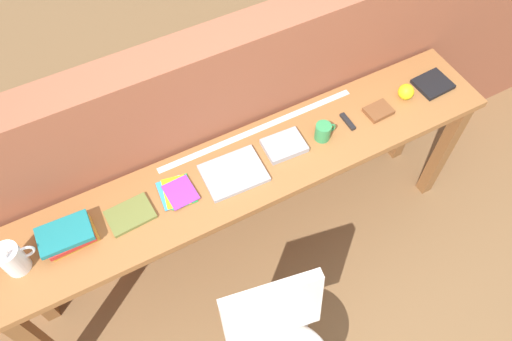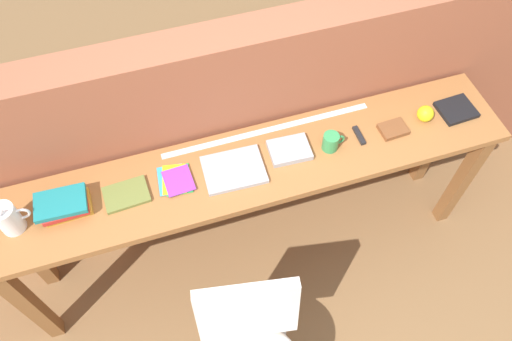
{
  "view_description": "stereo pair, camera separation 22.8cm",
  "coord_description": "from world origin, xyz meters",
  "px_view_note": "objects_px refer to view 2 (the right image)",
  "views": [
    {
      "loc": [
        -0.59,
        -0.87,
        2.8
      ],
      "look_at": [
        0.0,
        0.25,
        0.9
      ],
      "focal_mm": 35.0,
      "sensor_mm": 36.0,
      "label": 1
    },
    {
      "loc": [
        -0.38,
        -0.95,
        2.8
      ],
      "look_at": [
        0.0,
        0.25,
        0.9
      ],
      "focal_mm": 35.0,
      "sensor_mm": 36.0,
      "label": 2
    }
  ],
  "objects_px": {
    "multitool_folded": "(359,135)",
    "sports_ball_small": "(425,114)",
    "mug": "(331,142)",
    "leather_journal_brown": "(393,129)",
    "pamphlet_pile_colourful": "(176,179)",
    "pitcher_white": "(8,218)",
    "magazine_cycling": "(126,195)",
    "book_repair_rightmost": "(456,110)",
    "book_open_centre": "(234,170)",
    "book_stack_leftmost": "(64,205)"
  },
  "relations": [
    {
      "from": "book_stack_leftmost",
      "to": "mug",
      "type": "bearing_deg",
      "value": -1.66
    },
    {
      "from": "book_stack_leftmost",
      "to": "leather_journal_brown",
      "type": "relative_size",
      "value": 1.79
    },
    {
      "from": "multitool_folded",
      "to": "book_repair_rightmost",
      "type": "height_order",
      "value": "book_repair_rightmost"
    },
    {
      "from": "book_stack_leftmost",
      "to": "magazine_cycling",
      "type": "height_order",
      "value": "book_stack_leftmost"
    },
    {
      "from": "pamphlet_pile_colourful",
      "to": "leather_journal_brown",
      "type": "bearing_deg",
      "value": -2.05
    },
    {
      "from": "book_stack_leftmost",
      "to": "mug",
      "type": "height_order",
      "value": "mug"
    },
    {
      "from": "book_stack_leftmost",
      "to": "magazine_cycling",
      "type": "distance_m",
      "value": 0.26
    },
    {
      "from": "mug",
      "to": "leather_journal_brown",
      "type": "distance_m",
      "value": 0.33
    },
    {
      "from": "magazine_cycling",
      "to": "sports_ball_small",
      "type": "bearing_deg",
      "value": -3.48
    },
    {
      "from": "leather_journal_brown",
      "to": "magazine_cycling",
      "type": "bearing_deg",
      "value": 176.2
    },
    {
      "from": "book_open_centre",
      "to": "leather_journal_brown",
      "type": "xyz_separation_m",
      "value": [
        0.81,
        -0.01,
        0.0
      ]
    },
    {
      "from": "book_stack_leftmost",
      "to": "pamphlet_pile_colourful",
      "type": "distance_m",
      "value": 0.49
    },
    {
      "from": "book_open_centre",
      "to": "book_repair_rightmost",
      "type": "height_order",
      "value": "book_repair_rightmost"
    },
    {
      "from": "leather_journal_brown",
      "to": "book_repair_rightmost",
      "type": "distance_m",
      "value": 0.36
    },
    {
      "from": "book_repair_rightmost",
      "to": "sports_ball_small",
      "type": "bearing_deg",
      "value": 176.28
    },
    {
      "from": "book_open_centre",
      "to": "multitool_folded",
      "type": "height_order",
      "value": "book_open_centre"
    },
    {
      "from": "sports_ball_small",
      "to": "magazine_cycling",
      "type": "bearing_deg",
      "value": 179.8
    },
    {
      "from": "book_open_centre",
      "to": "sports_ball_small",
      "type": "height_order",
      "value": "sports_ball_small"
    },
    {
      "from": "magazine_cycling",
      "to": "leather_journal_brown",
      "type": "relative_size",
      "value": 1.51
    },
    {
      "from": "magazine_cycling",
      "to": "pamphlet_pile_colourful",
      "type": "bearing_deg",
      "value": -0.31
    },
    {
      "from": "mug",
      "to": "sports_ball_small",
      "type": "distance_m",
      "value": 0.51
    },
    {
      "from": "multitool_folded",
      "to": "book_repair_rightmost",
      "type": "bearing_deg",
      "value": -0.02
    },
    {
      "from": "pitcher_white",
      "to": "book_stack_leftmost",
      "type": "height_order",
      "value": "pitcher_white"
    },
    {
      "from": "book_repair_rightmost",
      "to": "multitool_folded",
      "type": "bearing_deg",
      "value": 177.36
    },
    {
      "from": "multitool_folded",
      "to": "book_repair_rightmost",
      "type": "relative_size",
      "value": 0.63
    },
    {
      "from": "pamphlet_pile_colourful",
      "to": "multitool_folded",
      "type": "relative_size",
      "value": 1.63
    },
    {
      "from": "pamphlet_pile_colourful",
      "to": "book_open_centre",
      "type": "relative_size",
      "value": 0.64
    },
    {
      "from": "pamphlet_pile_colourful",
      "to": "mug",
      "type": "xyz_separation_m",
      "value": [
        0.74,
        -0.04,
        0.04
      ]
    },
    {
      "from": "mug",
      "to": "sports_ball_small",
      "type": "bearing_deg",
      "value": 2.52
    },
    {
      "from": "pitcher_white",
      "to": "magazine_cycling",
      "type": "bearing_deg",
      "value": 1.42
    },
    {
      "from": "book_stack_leftmost",
      "to": "book_open_centre",
      "type": "xyz_separation_m",
      "value": [
        0.76,
        -0.03,
        -0.03
      ]
    },
    {
      "from": "pamphlet_pile_colourful",
      "to": "multitool_folded",
      "type": "height_order",
      "value": "multitool_folded"
    },
    {
      "from": "multitool_folded",
      "to": "sports_ball_small",
      "type": "distance_m",
      "value": 0.35
    },
    {
      "from": "mug",
      "to": "book_stack_leftmost",
      "type": "bearing_deg",
      "value": 178.34
    },
    {
      "from": "pamphlet_pile_colourful",
      "to": "book_repair_rightmost",
      "type": "xyz_separation_m",
      "value": [
        1.43,
        -0.02,
        0.0
      ]
    },
    {
      "from": "book_stack_leftmost",
      "to": "magazine_cycling",
      "type": "relative_size",
      "value": 1.18
    },
    {
      "from": "book_open_centre",
      "to": "book_repair_rightmost",
      "type": "bearing_deg",
      "value": 2.86
    },
    {
      "from": "magazine_cycling",
      "to": "book_open_centre",
      "type": "height_order",
      "value": "book_open_centre"
    },
    {
      "from": "magazine_cycling",
      "to": "book_open_centre",
      "type": "relative_size",
      "value": 0.7
    },
    {
      "from": "magazine_cycling",
      "to": "book_repair_rightmost",
      "type": "height_order",
      "value": "book_repair_rightmost"
    },
    {
      "from": "leather_journal_brown",
      "to": "book_repair_rightmost",
      "type": "bearing_deg",
      "value": 0.22
    },
    {
      "from": "mug",
      "to": "book_repair_rightmost",
      "type": "height_order",
      "value": "mug"
    },
    {
      "from": "mug",
      "to": "leather_journal_brown",
      "type": "xyz_separation_m",
      "value": [
        0.33,
        0.0,
        -0.03
      ]
    },
    {
      "from": "magazine_cycling",
      "to": "book_repair_rightmost",
      "type": "xyz_separation_m",
      "value": [
        1.66,
        -0.01,
        0.0
      ]
    },
    {
      "from": "pitcher_white",
      "to": "leather_journal_brown",
      "type": "relative_size",
      "value": 1.41
    },
    {
      "from": "pitcher_white",
      "to": "sports_ball_small",
      "type": "xyz_separation_m",
      "value": [
        1.96,
        0.01,
        -0.04
      ]
    },
    {
      "from": "leather_journal_brown",
      "to": "sports_ball_small",
      "type": "xyz_separation_m",
      "value": [
        0.18,
        0.02,
        0.03
      ]
    },
    {
      "from": "multitool_folded",
      "to": "book_open_centre",
      "type": "bearing_deg",
      "value": -179.12
    },
    {
      "from": "pitcher_white",
      "to": "magazine_cycling",
      "type": "relative_size",
      "value": 0.94
    },
    {
      "from": "pamphlet_pile_colourful",
      "to": "leather_journal_brown",
      "type": "distance_m",
      "value": 1.07
    }
  ]
}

